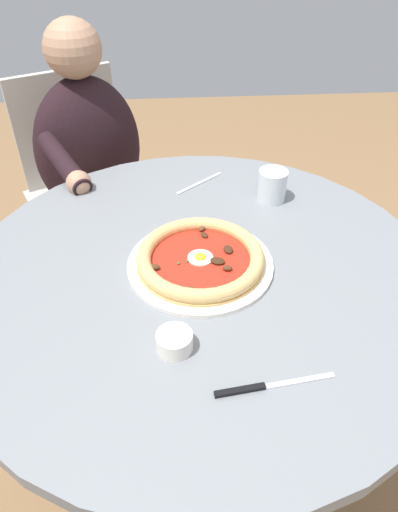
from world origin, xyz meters
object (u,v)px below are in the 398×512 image
Objects in this scene: pizza_on_plate at (200,259)px; water_glass at (272,187)px; steak_knife at (257,387)px; fork_utensil at (199,183)px; diner_person at (97,202)px; dining_table at (200,306)px; ramekin_capers at (174,341)px; cafe_chair_diner at (82,175)px.

pizza_on_plate is 3.87× the size of water_glass.
steak_knife reaches higher than fork_utensil.
fork_utensil is 0.54m from diner_person.
pizza_on_plate is (0.01, -0.00, 0.14)m from dining_table.
diner_person is at bearing 21.71° from steak_knife.
dining_table is 0.38m from water_glass.
pizza_on_plate is at bearing -154.21° from diner_person.
fork_utensil is (0.59, -0.09, -0.02)m from ramekin_capers.
cafe_chair_diner is at bearing 17.37° from ramekin_capers.
water_glass is 0.61m from steak_knife.
diner_person is 1.25× the size of cafe_chair_diner.
dining_table is at bearing 12.83° from steak_knife.
water_glass is 0.09× the size of cafe_chair_diner.
cafe_chair_diner is (0.46, 0.42, -0.22)m from fork_utensil.
ramekin_capers is (-0.22, 0.06, 0.14)m from dining_table.
steak_knife is 0.17m from ramekin_capers.
steak_knife is (-0.33, -0.07, -0.02)m from pizza_on_plate.
diner_person is at bearing 25.79° from pizza_on_plate.
pizza_on_plate is at bearing -154.38° from cafe_chair_diner.
steak_knife reaches higher than dining_table.
diner_person is (1.01, 0.40, -0.25)m from steak_knife.
fork_utensil is at bearing -3.70° from dining_table.
steak_knife is 0.19× the size of diner_person.
fork_utensil reaches higher than dining_table.
ramekin_capers is at bearing -163.81° from diner_person.
cafe_chair_diner is (0.82, 0.39, -0.23)m from pizza_on_plate.
ramekin_capers is 0.08× the size of cafe_chair_diner.
steak_knife is at bearing -125.53° from ramekin_capers.
water_glass is 0.08× the size of diner_person.
ramekin_capers is 0.60m from fork_utensil.
pizza_on_plate is 2.37× the size of fork_utensil.
dining_table is 5.00× the size of steak_knife.
diner_person reaches higher than ramekin_capers.
ramekin_capers is 1.13m from cafe_chair_diner.
cafe_chair_diner reaches higher than steak_knife.
cafe_chair_diner is at bearing 25.62° from pizza_on_plate.
ramekin_capers is (-0.23, 0.06, 0.00)m from pizza_on_plate.
cafe_chair_diner is at bearing 24.75° from diner_person.
cafe_chair_diner is at bearing 47.33° from water_glass.
pizza_on_plate is 0.24m from ramekin_capers.
dining_table is 0.92m from cafe_chair_diner.
pizza_on_plate is 0.37× the size of cafe_chair_diner.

